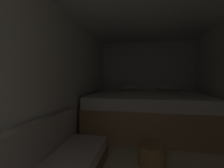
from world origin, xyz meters
TOP-DOWN VIEW (x-y plane):
  - ground_plane at (0.00, 1.80)m, footprint 6.67×6.67m
  - wall_back at (0.00, 4.16)m, footprint 2.60×0.05m
  - wall_left at (-1.28, 1.80)m, footprint 0.05×4.67m
  - ceiling_slab at (0.00, 1.80)m, footprint 2.60×4.67m
  - bed at (0.00, 3.17)m, footprint 2.38×1.86m
  - wicker_basket at (0.03, 1.76)m, footprint 0.36×0.36m

SIDE VIEW (x-z plane):
  - ground_plane at x=0.00m, z-range 0.00..0.00m
  - wicker_basket at x=0.03m, z-range 0.00..0.26m
  - bed at x=0.00m, z-range -0.08..0.88m
  - wall_back at x=0.00m, z-range 0.00..2.11m
  - wall_left at x=-1.28m, z-range 0.00..2.11m
  - ceiling_slab at x=0.00m, z-range 2.11..2.16m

